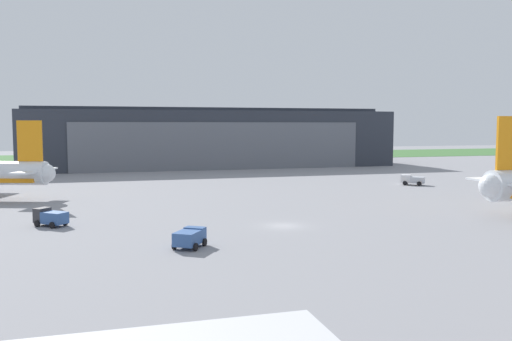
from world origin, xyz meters
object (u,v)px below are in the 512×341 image
object	(u,v)px
maintenance_hangar	(211,138)
stair_truck	(50,217)
pushback_tractor	(412,180)
ops_van	(190,237)

from	to	relation	value
maintenance_hangar	stair_truck	size ratio (longest dim) A/B	24.48
maintenance_hangar	pushback_tractor	xyz separation A→B (m)	(30.62, -63.84, -7.41)
maintenance_hangar	ops_van	size ratio (longest dim) A/B	24.69
stair_truck	pushback_tractor	distance (m)	74.80
ops_van	pushback_tractor	distance (m)	70.29
maintenance_hangar	stair_truck	bearing A→B (deg)	-112.82
ops_van	stair_truck	world-z (taller)	stair_truck
ops_van	maintenance_hangar	bearing A→B (deg)	77.70
maintenance_hangar	ops_van	distance (m)	111.30
ops_van	pushback_tractor	world-z (taller)	pushback_tractor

